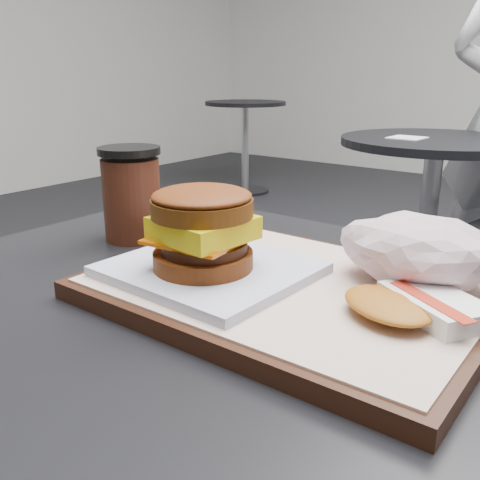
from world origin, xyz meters
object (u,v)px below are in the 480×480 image
(customer_table, at_px, (248,456))
(coffee_cup, at_px, (132,195))
(crumpled_wrapper, at_px, (417,250))
(serving_tray, at_px, (290,291))
(neighbor_table, at_px, (431,190))
(hash_brown, at_px, (414,305))
(breakfast_sandwich, at_px, (205,239))

(customer_table, height_order, coffee_cup, coffee_cup)
(coffee_cup, bearing_deg, crumpled_wrapper, 4.36)
(serving_tray, distance_m, neighbor_table, 1.68)
(coffee_cup, distance_m, neighbor_table, 1.60)
(neighbor_table, bearing_deg, coffee_cup, -86.34)
(customer_table, xyz_separation_m, hash_brown, (0.15, 0.02, 0.22))
(crumpled_wrapper, distance_m, coffee_cup, 0.38)
(hash_brown, relative_size, crumpled_wrapper, 0.90)
(serving_tray, bearing_deg, coffee_cup, 170.81)
(customer_table, distance_m, neighbor_table, 1.69)
(breakfast_sandwich, height_order, hash_brown, breakfast_sandwich)
(neighbor_table, bearing_deg, customer_table, -78.02)
(hash_brown, xyz_separation_m, crumpled_wrapper, (-0.03, 0.08, 0.02))
(serving_tray, bearing_deg, breakfast_sandwich, -152.39)
(customer_table, xyz_separation_m, neighbor_table, (-0.35, 1.65, -0.03))
(hash_brown, height_order, crumpled_wrapper, crumpled_wrapper)
(serving_tray, height_order, breakfast_sandwich, breakfast_sandwich)
(serving_tray, relative_size, crumpled_wrapper, 2.53)
(breakfast_sandwich, distance_m, coffee_cup, 0.22)
(crumpled_wrapper, relative_size, coffee_cup, 1.21)
(breakfast_sandwich, distance_m, crumpled_wrapper, 0.21)
(hash_brown, bearing_deg, crumpled_wrapper, 109.11)
(customer_table, bearing_deg, coffee_cup, 163.61)
(crumpled_wrapper, relative_size, neighbor_table, 0.20)
(hash_brown, height_order, coffee_cup, coffee_cup)
(customer_table, relative_size, neighbor_table, 1.07)
(customer_table, bearing_deg, breakfast_sandwich, -165.88)
(customer_table, distance_m, serving_tray, 0.20)
(breakfast_sandwich, bearing_deg, neighbor_table, 100.36)
(crumpled_wrapper, height_order, coffee_cup, coffee_cup)
(crumpled_wrapper, bearing_deg, neighbor_table, 107.14)
(customer_table, bearing_deg, neighbor_table, 101.98)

